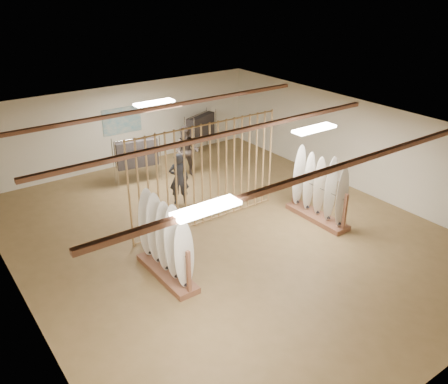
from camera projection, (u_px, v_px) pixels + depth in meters
floor at (224, 233)px, 12.40m from camera, size 12.00×12.00×0.00m
ceiling at (224, 131)px, 11.21m from camera, size 12.00×12.00×0.00m
wall_back at (122, 126)px, 16.22m from camera, size 12.00×0.00×12.00m
wall_front at (447, 314)px, 7.39m from camera, size 12.00×0.00×12.00m
wall_left at (14, 247)px, 9.17m from camera, size 0.00×12.00×12.00m
wall_right at (357, 145)px, 14.44m from camera, size 0.00×12.00×12.00m
ceiling_slats at (224, 134)px, 11.24m from camera, size 9.50×6.12×0.10m
light_panels at (224, 133)px, 11.23m from camera, size 1.20×0.35×0.06m
bamboo_partition at (206, 175)px, 12.39m from camera, size 4.45×0.05×2.78m
poster at (122, 121)px, 16.12m from camera, size 1.40×0.03×0.90m
rack_left at (166, 252)px, 10.42m from camera, size 0.54×1.98×1.88m
rack_right at (318, 198)px, 12.84m from camera, size 0.53×1.99×1.89m
clothing_rack_a at (137, 153)px, 14.97m from camera, size 1.41×0.56×1.53m
clothing_rack_b at (201, 127)px, 17.42m from camera, size 1.37×0.86×1.55m
shopper_a at (179, 176)px, 13.63m from camera, size 0.78×0.69×1.77m
shopper_b at (187, 148)px, 15.46m from camera, size 1.18×1.18×1.94m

